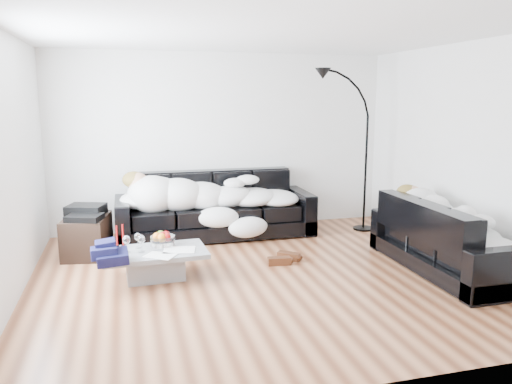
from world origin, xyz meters
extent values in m
plane|color=brown|center=(0.00, 0.00, 0.00)|extent=(5.00, 5.00, 0.00)
cube|color=silver|center=(0.00, 2.25, 1.30)|extent=(5.00, 0.02, 2.60)
cube|color=silver|center=(-2.50, 0.00, 1.30)|extent=(0.02, 4.50, 2.60)
cube|color=silver|center=(2.50, 0.00, 1.30)|extent=(0.02, 4.50, 2.60)
plane|color=white|center=(0.00, 0.00, 2.60)|extent=(5.00, 5.00, 0.00)
cube|color=black|center=(-0.21, 1.77, 0.45)|extent=(2.75, 0.95, 0.90)
cube|color=black|center=(2.08, -0.34, 0.40)|extent=(0.86, 2.00, 0.81)
ellipsoid|color=#0C4C57|center=(2.02, 0.28, 0.72)|extent=(0.42, 0.38, 0.20)
cube|color=#939699|center=(-1.16, 0.23, 0.16)|extent=(1.13, 0.69, 0.32)
cylinder|color=white|center=(-1.06, 0.41, 0.41)|extent=(0.34, 0.34, 0.17)
cylinder|color=white|center=(-1.33, 0.38, 0.41)|extent=(0.08, 0.08, 0.17)
cylinder|color=white|center=(-1.45, 0.23, 0.42)|extent=(0.10, 0.10, 0.19)
cylinder|color=white|center=(-1.29, 0.22, 0.42)|extent=(0.09, 0.09, 0.19)
cylinder|color=maroon|center=(-1.55, 0.46, 0.44)|extent=(0.05, 0.05, 0.24)
cylinder|color=maroon|center=(-1.48, 0.44, 0.45)|extent=(0.06, 0.06, 0.26)
cube|color=silver|center=(-0.90, 0.17, 0.33)|extent=(0.38, 0.32, 0.01)
cube|color=silver|center=(-1.12, 0.02, 0.33)|extent=(0.38, 0.35, 0.01)
cube|color=black|center=(-1.93, 1.30, 0.25)|extent=(0.61, 0.80, 0.50)
cube|color=black|center=(-1.93, 1.30, 0.56)|extent=(0.53, 0.46, 0.13)
camera|label=1|loc=(-1.43, -5.07, 1.97)|focal=35.00mm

